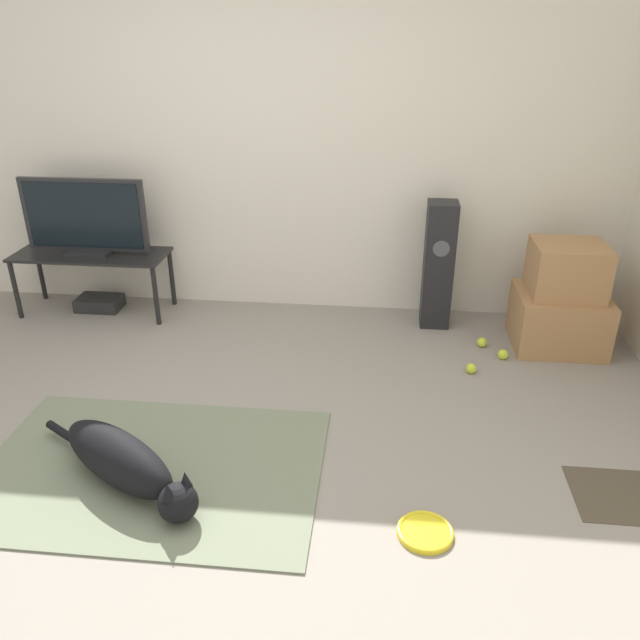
{
  "coord_description": "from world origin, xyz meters",
  "views": [
    {
      "loc": [
        0.85,
        -2.37,
        2.0
      ],
      "look_at": [
        0.52,
        0.86,
        0.45
      ],
      "focal_mm": 35.0,
      "sensor_mm": 36.0,
      "label": 1
    }
  ],
  "objects_px": {
    "cardboard_box_upper": "(567,269)",
    "tennis_ball_near_speaker": "(471,368)",
    "floor_speaker": "(438,265)",
    "tennis_ball_loose_on_carpet": "(482,342)",
    "cardboard_box_lower": "(558,320)",
    "game_console": "(100,303)",
    "tv_stand": "(92,260)",
    "tv": "(85,218)",
    "dog": "(124,462)",
    "tennis_ball_by_boxes": "(503,354)",
    "frisbee": "(425,532)"
  },
  "relations": [
    {
      "from": "tv",
      "to": "tennis_ball_near_speaker",
      "type": "xyz_separation_m",
      "value": [
        2.73,
        -0.67,
        -0.7
      ]
    },
    {
      "from": "dog",
      "to": "cardboard_box_lower",
      "type": "height_order",
      "value": "cardboard_box_lower"
    },
    {
      "from": "tennis_ball_near_speaker",
      "to": "game_console",
      "type": "relative_size",
      "value": 0.2
    },
    {
      "from": "tv",
      "to": "frisbee",
      "type": "bearing_deg",
      "value": -41.29
    },
    {
      "from": "cardboard_box_upper",
      "to": "floor_speaker",
      "type": "height_order",
      "value": "floor_speaker"
    },
    {
      "from": "floor_speaker",
      "to": "tennis_ball_loose_on_carpet",
      "type": "xyz_separation_m",
      "value": [
        0.31,
        -0.33,
        -0.42
      ]
    },
    {
      "from": "tv_stand",
      "to": "tennis_ball_near_speaker",
      "type": "xyz_separation_m",
      "value": [
        2.73,
        -0.67,
        -0.38
      ]
    },
    {
      "from": "game_console",
      "to": "dog",
      "type": "bearing_deg",
      "value": -63.09
    },
    {
      "from": "tv",
      "to": "game_console",
      "type": "bearing_deg",
      "value": 108.18
    },
    {
      "from": "tv_stand",
      "to": "game_console",
      "type": "xyz_separation_m",
      "value": [
        -0.01,
        0.03,
        -0.36
      ]
    },
    {
      "from": "cardboard_box_lower",
      "to": "cardboard_box_upper",
      "type": "relative_size",
      "value": 1.27
    },
    {
      "from": "dog",
      "to": "tv_stand",
      "type": "relative_size",
      "value": 0.88
    },
    {
      "from": "cardboard_box_lower",
      "to": "floor_speaker",
      "type": "xyz_separation_m",
      "value": [
        -0.81,
        0.25,
        0.27
      ]
    },
    {
      "from": "tv_stand",
      "to": "tennis_ball_loose_on_carpet",
      "type": "bearing_deg",
      "value": -5.97
    },
    {
      "from": "tv",
      "to": "tennis_ball_near_speaker",
      "type": "bearing_deg",
      "value": -13.78
    },
    {
      "from": "frisbee",
      "to": "floor_speaker",
      "type": "distance_m",
      "value": 2.18
    },
    {
      "from": "floor_speaker",
      "to": "tv",
      "type": "bearing_deg",
      "value": -179.23
    },
    {
      "from": "cardboard_box_upper",
      "to": "floor_speaker",
      "type": "xyz_separation_m",
      "value": [
        -0.81,
        0.25,
        -0.09
      ]
    },
    {
      "from": "frisbee",
      "to": "cardboard_box_lower",
      "type": "relative_size",
      "value": 0.42
    },
    {
      "from": "tennis_ball_loose_on_carpet",
      "to": "frisbee",
      "type": "bearing_deg",
      "value": -104.62
    },
    {
      "from": "dog",
      "to": "tennis_ball_by_boxes",
      "type": "relative_size",
      "value": 14.92
    },
    {
      "from": "cardboard_box_lower",
      "to": "game_console",
      "type": "bearing_deg",
      "value": 175.81
    },
    {
      "from": "tennis_ball_near_speaker",
      "to": "game_console",
      "type": "bearing_deg",
      "value": 165.67
    },
    {
      "from": "floor_speaker",
      "to": "tv",
      "type": "distance_m",
      "value": 2.56
    },
    {
      "from": "cardboard_box_upper",
      "to": "tv",
      "type": "xyz_separation_m",
      "value": [
        -3.35,
        0.21,
        0.19
      ]
    },
    {
      "from": "game_console",
      "to": "cardboard_box_upper",
      "type": "bearing_deg",
      "value": -4.12
    },
    {
      "from": "dog",
      "to": "tv",
      "type": "relative_size",
      "value": 1.08
    },
    {
      "from": "cardboard_box_lower",
      "to": "tv_stand",
      "type": "distance_m",
      "value": 3.36
    },
    {
      "from": "dog",
      "to": "cardboard_box_lower",
      "type": "xyz_separation_m",
      "value": [
        2.37,
        1.71,
        0.05
      ]
    },
    {
      "from": "dog",
      "to": "frisbee",
      "type": "relative_size",
      "value": 4.0
    },
    {
      "from": "floor_speaker",
      "to": "tennis_ball_by_boxes",
      "type": "bearing_deg",
      "value": -49.63
    },
    {
      "from": "floor_speaker",
      "to": "cardboard_box_upper",
      "type": "bearing_deg",
      "value": -16.94
    },
    {
      "from": "tv",
      "to": "tennis_ball_loose_on_carpet",
      "type": "distance_m",
      "value": 2.95
    },
    {
      "from": "game_console",
      "to": "tennis_ball_near_speaker",
      "type": "bearing_deg",
      "value": -14.33
    },
    {
      "from": "tv_stand",
      "to": "cardboard_box_upper",
      "type": "bearing_deg",
      "value": -3.57
    },
    {
      "from": "dog",
      "to": "cardboard_box_upper",
      "type": "bearing_deg",
      "value": 35.89
    },
    {
      "from": "cardboard_box_lower",
      "to": "tennis_ball_by_boxes",
      "type": "height_order",
      "value": "cardboard_box_lower"
    },
    {
      "from": "floor_speaker",
      "to": "game_console",
      "type": "relative_size",
      "value": 2.75
    },
    {
      "from": "tv_stand",
      "to": "tennis_ball_near_speaker",
      "type": "bearing_deg",
      "value": -13.73
    },
    {
      "from": "cardboard_box_upper",
      "to": "tennis_ball_near_speaker",
      "type": "distance_m",
      "value": 0.93
    },
    {
      "from": "tennis_ball_near_speaker",
      "to": "game_console",
      "type": "distance_m",
      "value": 2.83
    },
    {
      "from": "dog",
      "to": "game_console",
      "type": "relative_size",
      "value": 2.98
    },
    {
      "from": "frisbee",
      "to": "tennis_ball_near_speaker",
      "type": "bearing_deg",
      "value": 76.07
    },
    {
      "from": "cardboard_box_upper",
      "to": "tv_stand",
      "type": "distance_m",
      "value": 3.36
    },
    {
      "from": "tennis_ball_loose_on_carpet",
      "to": "game_console",
      "type": "distance_m",
      "value": 2.88
    },
    {
      "from": "dog",
      "to": "tennis_ball_loose_on_carpet",
      "type": "height_order",
      "value": "dog"
    },
    {
      "from": "dog",
      "to": "tennis_ball_by_boxes",
      "type": "height_order",
      "value": "dog"
    },
    {
      "from": "tv_stand",
      "to": "dog",
      "type": "bearing_deg",
      "value": -62.93
    },
    {
      "from": "cardboard_box_upper",
      "to": "tennis_ball_loose_on_carpet",
      "type": "relative_size",
      "value": 6.94
    },
    {
      "from": "dog",
      "to": "tv",
      "type": "xyz_separation_m",
      "value": [
        -0.98,
        1.92,
        0.6
      ]
    }
  ]
}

